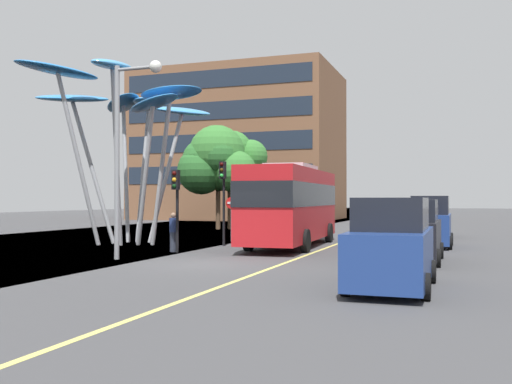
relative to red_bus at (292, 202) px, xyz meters
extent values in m
cube|color=#424244|center=(-0.92, -7.82, -2.10)|extent=(120.00, 240.00, 0.10)
cube|color=#E0D666|center=(1.67, -7.82, -2.05)|extent=(0.16, 144.00, 0.01)
cube|color=red|center=(0.00, 0.00, -0.12)|extent=(2.91, 10.01, 3.17)
cube|color=black|center=(0.00, 0.00, 0.33)|extent=(2.94, 10.11, 1.01)
cube|color=yellow|center=(-0.24, 4.88, 1.17)|extent=(1.34, 0.17, 0.36)
cube|color=#B2B2B7|center=(0.00, 0.00, 1.59)|extent=(1.99, 3.55, 0.24)
cylinder|color=black|center=(1.06, 3.12, -1.57)|extent=(0.33, 0.97, 0.96)
cylinder|color=black|center=(-1.36, 3.00, -1.57)|extent=(0.33, 0.97, 0.96)
cylinder|color=black|center=(1.35, -2.66, -1.57)|extent=(0.33, 0.97, 0.96)
cylinder|color=black|center=(-1.08, -2.78, -1.57)|extent=(0.33, 0.97, 0.96)
cylinder|color=#9EA0A5|center=(-5.94, -1.47, 1.51)|extent=(1.32, 0.50, 7.15)
ellipsoid|color=#2D7FD1|center=(-5.39, -1.60, 5.07)|extent=(3.78, 2.32, 0.63)
cylinder|color=#9EA0A5|center=(-6.75, 0.52, 1.32)|extent=(1.34, 1.76, 6.78)
ellipsoid|color=#4299E0|center=(-6.22, 1.26, 4.68)|extent=(3.08, 3.47, 0.68)
cylinder|color=#9EA0A5|center=(-8.16, 0.67, 1.61)|extent=(0.54, 1.93, 7.36)
ellipsoid|color=#388EDB|center=(-8.32, 1.52, 5.26)|extent=(1.92, 3.30, 0.50)
cylinder|color=#9EA0A5|center=(-9.01, 0.32, 1.59)|extent=(1.45, 1.64, 7.32)
ellipsoid|color=#388EDB|center=(-9.60, 1.00, 5.22)|extent=(3.50, 3.69, 1.05)
cylinder|color=#9EA0A5|center=(-9.80, -1.41, 1.54)|extent=(2.39, 0.68, 7.25)
ellipsoid|color=#388EDB|center=(-10.89, -1.63, 5.14)|extent=(4.06, 2.35, 0.81)
cylinder|color=#9EA0A5|center=(-9.49, -2.97, 2.00)|extent=(1.51, 1.76, 8.15)
ellipsoid|color=#2D7FD1|center=(-10.11, -3.71, 6.05)|extent=(3.56, 3.85, 0.73)
cylinder|color=#9EA0A5|center=(-7.71, -2.51, 2.11)|extent=(0.30, 1.08, 8.34)
ellipsoid|color=#4CA3E5|center=(-7.67, -2.94, 6.27)|extent=(1.64, 3.25, 0.88)
cylinder|color=#9EA0A5|center=(-6.55, -1.89, 1.22)|extent=(1.53, 1.11, 6.59)
ellipsoid|color=#2D7FD1|center=(-5.92, -2.31, 4.50)|extent=(4.11, 3.29, 0.59)
cylinder|color=black|center=(-3.59, -4.40, -0.37)|extent=(0.12, 0.12, 3.37)
cube|color=black|center=(-3.59, -4.54, 0.92)|extent=(0.28, 0.24, 0.80)
sphere|color=#390706|center=(-3.59, -4.67, 1.18)|extent=(0.18, 0.18, 0.18)
sphere|color=orange|center=(-3.59, -4.67, 0.92)|extent=(0.18, 0.18, 0.18)
sphere|color=black|center=(-3.59, -4.67, 0.66)|extent=(0.18, 0.18, 0.18)
cylinder|color=black|center=(-3.08, -0.70, -0.09)|extent=(0.12, 0.12, 3.93)
cube|color=black|center=(-3.08, -0.84, 1.48)|extent=(0.28, 0.24, 0.80)
sphere|color=#390706|center=(-3.08, -0.97, 1.74)|extent=(0.18, 0.18, 0.18)
sphere|color=#3A2707|center=(-3.08, -0.97, 1.48)|extent=(0.18, 0.18, 0.18)
sphere|color=green|center=(-3.08, -0.97, 1.22)|extent=(0.18, 0.18, 0.18)
cube|color=navy|center=(5.75, -11.19, -1.24)|extent=(1.75, 4.44, 1.26)
cube|color=black|center=(5.75, -11.19, -0.22)|extent=(1.61, 2.44, 0.79)
cylinder|color=black|center=(6.63, -9.81, -1.75)|extent=(0.20, 0.60, 0.60)
cylinder|color=black|center=(4.88, -9.81, -1.75)|extent=(0.20, 0.60, 0.60)
cylinder|color=black|center=(6.63, -12.57, -1.75)|extent=(0.20, 0.60, 0.60)
cylinder|color=black|center=(4.88, -12.57, -1.75)|extent=(0.20, 0.60, 0.60)
cube|color=black|center=(5.69, -4.76, -1.25)|extent=(1.88, 4.55, 1.24)
cube|color=black|center=(5.69, -4.76, -0.25)|extent=(1.73, 2.50, 0.76)
cylinder|color=black|center=(6.63, -3.35, -1.75)|extent=(0.20, 0.60, 0.60)
cylinder|color=black|center=(4.75, -3.35, -1.75)|extent=(0.20, 0.60, 0.60)
cylinder|color=black|center=(6.63, -6.17, -1.75)|extent=(0.20, 0.60, 0.60)
cylinder|color=black|center=(4.75, -6.17, -1.75)|extent=(0.20, 0.60, 0.60)
cube|color=navy|center=(6.02, 1.94, -1.22)|extent=(1.72, 3.94, 1.31)
cube|color=black|center=(6.02, 1.94, -0.14)|extent=(1.58, 2.17, 0.84)
cylinder|color=black|center=(6.89, 3.16, -1.75)|extent=(0.20, 0.60, 0.60)
cylinder|color=black|center=(5.16, 3.16, -1.75)|extent=(0.20, 0.60, 0.60)
cylinder|color=black|center=(6.89, 0.72, -1.75)|extent=(0.20, 0.60, 0.60)
cylinder|color=black|center=(5.16, 0.72, -1.75)|extent=(0.20, 0.60, 0.60)
cube|color=black|center=(5.65, 9.33, -1.28)|extent=(1.84, 4.28, 1.18)
cube|color=black|center=(5.65, 9.33, -0.29)|extent=(1.70, 2.35, 0.80)
cylinder|color=black|center=(6.57, 10.66, -1.75)|extent=(0.20, 0.60, 0.60)
cylinder|color=black|center=(4.73, 10.66, -1.75)|extent=(0.20, 0.60, 0.60)
cylinder|color=black|center=(6.57, 8.01, -1.75)|extent=(0.20, 0.60, 0.60)
cylinder|color=black|center=(4.73, 8.01, -1.75)|extent=(0.20, 0.60, 0.60)
cylinder|color=gray|center=(-4.44, -7.49, 1.47)|extent=(0.18, 0.18, 7.04)
cylinder|color=gray|center=(-3.65, -7.49, 4.84)|extent=(1.58, 0.12, 0.12)
sphere|color=silver|center=(-2.86, -7.49, 4.84)|extent=(0.44, 0.44, 0.44)
cylinder|color=brown|center=(-9.08, 12.55, -0.61)|extent=(0.33, 0.33, 2.88)
sphere|color=#2D6B2D|center=(-10.09, 11.89, 2.15)|extent=(3.43, 3.43, 3.43)
sphere|color=#2D6B2D|center=(-9.95, 12.02, 2.86)|extent=(3.12, 3.12, 3.12)
sphere|color=#2D6B2D|center=(-8.72, 11.87, 3.20)|extent=(2.90, 2.90, 2.90)
cylinder|color=brown|center=(-8.35, 13.13, -0.64)|extent=(0.44, 0.44, 2.83)
sphere|color=#387A33|center=(-7.61, 12.17, 2.05)|extent=(3.02, 3.02, 3.02)
sphere|color=#387A33|center=(-7.25, 14.33, 3.25)|extent=(2.51, 2.51, 2.51)
sphere|color=#387A33|center=(-8.72, 12.45, 2.17)|extent=(2.96, 2.96, 2.96)
sphere|color=#387A33|center=(-8.50, 13.87, 3.73)|extent=(2.86, 2.86, 2.86)
sphere|color=#387A33|center=(-9.10, 12.39, 3.42)|extent=(4.00, 4.00, 4.00)
cylinder|color=#2D3342|center=(-3.88, -4.18, -1.64)|extent=(0.29, 0.29, 0.82)
cylinder|color=navy|center=(-3.88, -4.18, -0.94)|extent=(0.34, 0.34, 0.59)
sphere|color=#937056|center=(-3.88, -4.18, -0.53)|extent=(0.22, 0.22, 0.22)
cylinder|color=gray|center=(-3.76, 1.95, -0.91)|extent=(0.08, 0.08, 2.28)
cylinder|color=red|center=(-3.76, 1.92, -0.07)|extent=(0.60, 0.03, 0.60)
cube|color=white|center=(-3.76, 1.89, -0.07)|extent=(0.40, 0.04, 0.11)
cube|color=brown|center=(-15.32, 33.14, 5.81)|extent=(20.74, 13.45, 15.72)
cube|color=#1E2838|center=(-15.32, 26.40, 2.51)|extent=(19.49, 0.08, 1.76)
cube|color=#1E2838|center=(-15.32, 26.40, 5.65)|extent=(19.49, 0.08, 1.76)
cube|color=#1E2838|center=(-15.32, 26.40, 8.80)|extent=(19.49, 0.08, 1.76)
cube|color=#1E2838|center=(-15.32, 26.40, 11.94)|extent=(19.49, 0.08, 1.76)
camera|label=1|loc=(7.36, -25.59, 0.16)|focal=40.63mm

